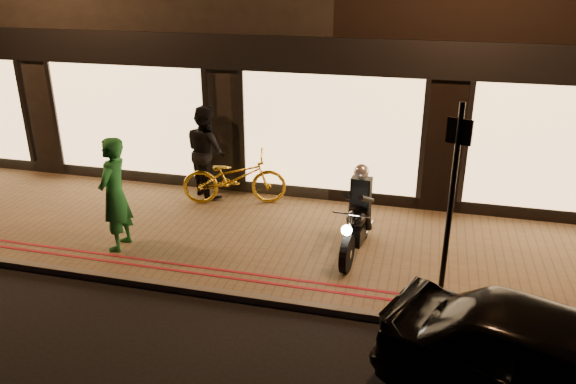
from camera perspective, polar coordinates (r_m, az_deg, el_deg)
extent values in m
plane|color=black|center=(8.58, -0.98, -11.69)|extent=(90.00, 90.00, 0.00)
cube|color=#736447|center=(10.23, 2.01, -5.37)|extent=(50.00, 4.00, 0.12)
cube|color=#59544C|center=(8.59, -0.90, -11.18)|extent=(50.00, 0.14, 0.12)
cube|color=maroon|center=(8.88, -0.21, -9.47)|extent=(50.00, 0.06, 0.01)
cube|color=maroon|center=(9.05, 0.12, -8.83)|extent=(50.00, 0.06, 0.01)
cube|color=black|center=(11.11, 4.48, 13.61)|extent=(48.00, 0.12, 0.70)
cube|color=#FFC87F|center=(12.97, -15.85, 7.11)|extent=(3.60, 0.06, 2.38)
cube|color=#FFC87F|center=(11.43, 4.25, 5.94)|extent=(3.60, 0.06, 2.38)
cube|color=#FFC87F|center=(11.56, 26.80, 3.77)|extent=(3.60, 0.06, 2.38)
cylinder|color=black|center=(9.17, 6.00, -6.25)|extent=(0.18, 0.65, 0.64)
cylinder|color=black|center=(10.31, 7.76, -2.99)|extent=(0.18, 0.65, 0.64)
cylinder|color=silver|center=(9.17, 6.00, -6.25)|extent=(0.15, 0.15, 0.14)
cylinder|color=silver|center=(10.31, 7.76, -2.99)|extent=(0.15, 0.15, 0.14)
cube|color=black|center=(9.74, 7.02, -3.98)|extent=(0.32, 0.72, 0.30)
ellipsoid|color=black|center=(9.50, 6.93, -2.68)|extent=(0.37, 0.53, 0.29)
cube|color=black|center=(9.89, 7.50, -1.69)|extent=(0.27, 0.57, 0.09)
cylinder|color=silver|center=(9.02, 6.39, -2.29)|extent=(0.60, 0.09, 0.03)
cylinder|color=silver|center=(9.08, 6.15, -4.44)|extent=(0.08, 0.33, 0.71)
sphere|color=white|center=(8.88, 5.98, -3.89)|extent=(0.18, 0.18, 0.17)
cylinder|color=silver|center=(10.17, 8.22, -3.63)|extent=(0.12, 0.55, 0.07)
cube|color=black|center=(9.63, 7.43, -0.08)|extent=(0.36, 0.25, 0.55)
sphere|color=silver|center=(9.43, 7.47, 2.10)|extent=(0.28, 0.28, 0.26)
cylinder|color=black|center=(9.36, 6.05, -0.48)|extent=(0.12, 0.60, 0.34)
cylinder|color=black|center=(9.30, 7.96, -0.73)|extent=(0.22, 0.60, 0.34)
cylinder|color=black|center=(9.80, 6.45, -2.50)|extent=(0.18, 0.29, 0.46)
cylinder|color=black|center=(9.75, 8.05, -2.72)|extent=(0.22, 0.29, 0.46)
cylinder|color=black|center=(8.18, 16.17, -1.50)|extent=(0.10, 0.10, 3.00)
cube|color=black|center=(7.82, 17.02, 5.91)|extent=(0.33, 0.16, 0.35)
imported|color=gold|center=(11.68, -5.45, 1.48)|extent=(2.27, 1.32, 1.13)
imported|color=#1C6A30|center=(10.05, -17.21, -0.23)|extent=(0.52, 0.76, 2.02)
imported|color=black|center=(12.07, -8.31, 4.12)|extent=(1.21, 1.19, 1.96)
imported|color=black|center=(6.96, 26.62, -16.42)|extent=(4.43, 3.04, 1.40)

